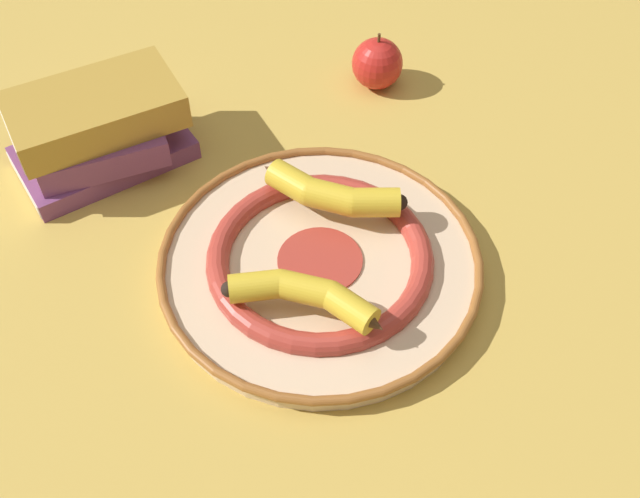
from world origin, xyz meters
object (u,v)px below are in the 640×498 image
object	(u,v)px
book_stack	(96,131)
apple	(377,63)
banana_b	(329,193)
banana_a	(307,295)
decorative_bowl	(320,262)

from	to	relation	value
book_stack	apple	bearing A→B (deg)	172.47
banana_b	apple	distance (m)	0.27
banana_a	book_stack	bearing A→B (deg)	-27.86
banana_b	banana_a	bearing A→B (deg)	-80.86
book_stack	decorative_bowl	bearing A→B (deg)	115.35
decorative_bowl	apple	distance (m)	0.35
decorative_bowl	banana_a	bearing A→B (deg)	115.08
decorative_bowl	apple	size ratio (longest dim) A/B	4.36
banana_a	decorative_bowl	bearing A→B (deg)	-85.00
decorative_bowl	book_stack	world-z (taller)	book_stack
banana_a	apple	bearing A→B (deg)	-86.93
decorative_bowl	book_stack	size ratio (longest dim) A/B	1.51
banana_b	apple	size ratio (longest dim) A/B	2.05
decorative_bowl	banana_a	size ratio (longest dim) A/B	2.17
decorative_bowl	banana_b	xyz separation A→B (m)	(0.03, -0.06, 0.04)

